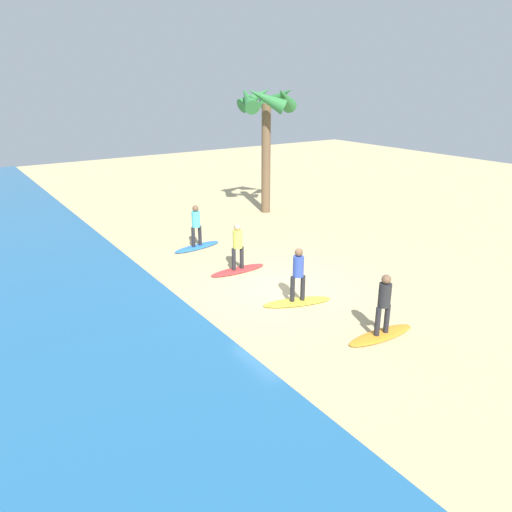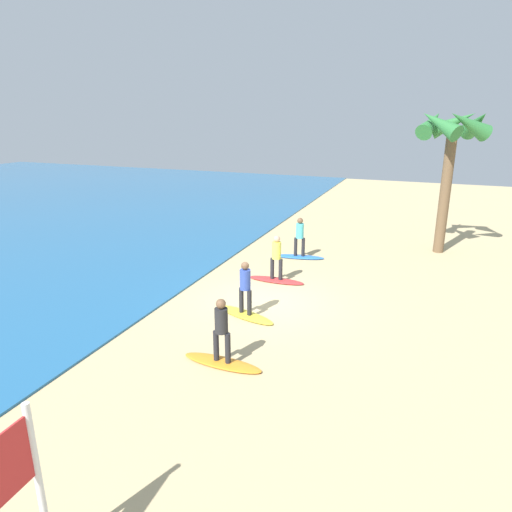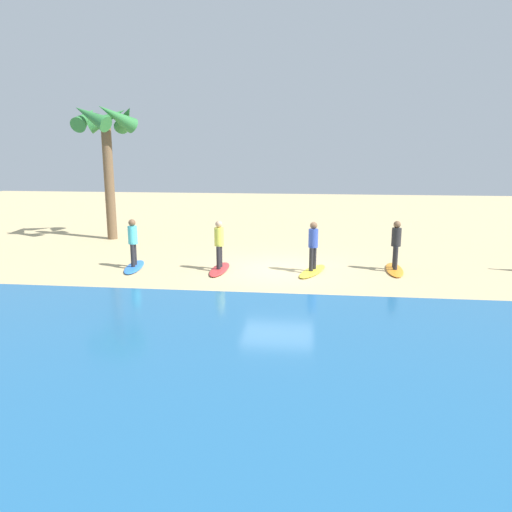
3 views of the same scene
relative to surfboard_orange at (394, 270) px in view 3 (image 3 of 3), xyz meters
The scene contains 10 objects.
ground_plane 3.98m from the surfboard_orange, ahead, with size 60.00×60.00×0.00m, color tan.
surfboard_orange is the anchor object (origin of this frame).
surfer_orange 0.99m from the surfboard_orange, ahead, with size 0.32×0.46×1.64m.
surfboard_yellow 2.84m from the surfboard_orange, 10.98° to the left, with size 2.10×0.56×0.09m, color yellow.
surfer_yellow 3.01m from the surfboard_orange, 10.98° to the left, with size 0.32×0.44×1.64m.
surfboard_red 6.00m from the surfboard_orange, ahead, with size 2.10×0.56×0.09m, color red.
surfer_red 6.09m from the surfboard_orange, ahead, with size 0.32×0.46×1.64m.
surfboard_blue 9.04m from the surfboard_orange, ahead, with size 2.10×0.56×0.09m, color blue.
surfer_blue 9.09m from the surfboard_orange, ahead, with size 0.32×0.46×1.64m.
palm_tree 13.92m from the surfboard_orange, 21.79° to the right, with size 2.88×3.03×6.18m.
Camera 3 is at (-1.18, 16.50, 4.07)m, focal length 34.57 mm.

